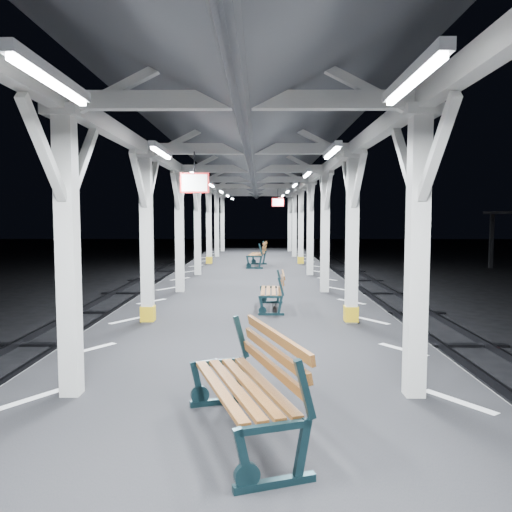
{
  "coord_description": "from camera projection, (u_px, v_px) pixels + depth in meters",
  "views": [
    {
      "loc": [
        0.2,
        -7.68,
        3.09
      ],
      "look_at": [
        0.12,
        3.46,
        2.2
      ],
      "focal_mm": 35.0,
      "sensor_mm": 36.0,
      "label": 1
    }
  ],
  "objects": [
    {
      "name": "ground",
      "position": [
        247.0,
        411.0,
        7.91
      ],
      "size": [
        120.0,
        120.0,
        0.0
      ],
      "primitive_type": "plane",
      "color": "black",
      "rests_on": "ground"
    },
    {
      "name": "platform",
      "position": [
        247.0,
        381.0,
        7.87
      ],
      "size": [
        6.0,
        50.0,
        1.0
      ],
      "primitive_type": "cube",
      "color": "black",
      "rests_on": "ground"
    },
    {
      "name": "hazard_stripes_left",
      "position": [
        91.0,
        349.0,
        7.84
      ],
      "size": [
        1.0,
        48.0,
        0.01
      ],
      "primitive_type": "cube",
      "color": "silver",
      "rests_on": "platform"
    },
    {
      "name": "hazard_stripes_right",
      "position": [
        403.0,
        350.0,
        7.81
      ],
      "size": [
        1.0,
        48.0,
        0.01
      ],
      "primitive_type": "cube",
      "color": "silver",
      "rests_on": "platform"
    },
    {
      "name": "canopy",
      "position": [
        246.0,
        118.0,
        7.52
      ],
      "size": [
        5.4,
        49.0,
        4.65
      ],
      "color": "silver",
      "rests_on": "platform"
    },
    {
      "name": "bench_near",
      "position": [
        253.0,
        382.0,
        4.69
      ],
      "size": [
        1.22,
        1.97,
        1.01
      ],
      "rotation": [
        0.0,
        0.0,
        0.32
      ],
      "color": "black",
      "rests_on": "platform"
    },
    {
      "name": "bench_mid",
      "position": [
        275.0,
        290.0,
        11.21
      ],
      "size": [
        0.61,
        1.54,
        0.83
      ],
      "rotation": [
        0.0,
        0.0,
        -0.02
      ],
      "color": "black",
      "rests_on": "platform"
    },
    {
      "name": "bench_far",
      "position": [
        259.0,
        253.0,
        20.67
      ],
      "size": [
        0.89,
        1.95,
        1.03
      ],
      "rotation": [
        0.0,
        0.0,
        -0.1
      ],
      "color": "black",
      "rests_on": "platform"
    }
  ]
}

